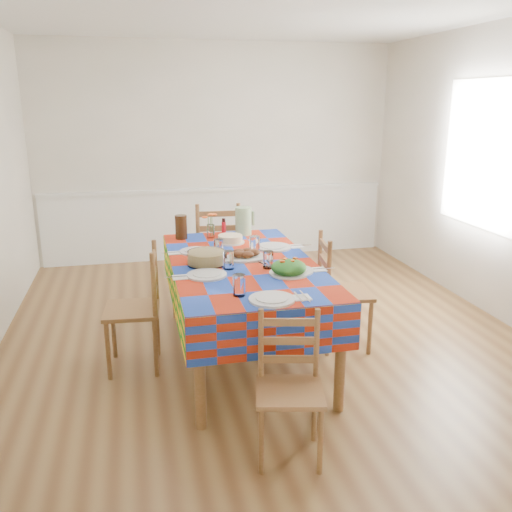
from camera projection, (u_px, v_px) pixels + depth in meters
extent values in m
cube|color=brown|center=(263.00, 334.00, 4.87)|extent=(4.50, 5.00, 0.04)
cube|color=white|center=(264.00, 2.00, 4.11)|extent=(4.50, 5.00, 0.04)
cube|color=beige|center=(217.00, 153.00, 6.85)|extent=(4.50, 0.04, 2.70)
cube|color=beige|center=(412.00, 273.00, 2.13)|extent=(4.50, 0.04, 2.70)
cube|color=beige|center=(503.00, 174.00, 4.97)|extent=(0.04, 5.00, 2.70)
cube|color=white|center=(218.00, 189.00, 6.93)|extent=(4.41, 0.06, 0.04)
cube|color=white|center=(219.00, 223.00, 7.07)|extent=(4.41, 0.03, 0.90)
plane|color=white|center=(481.00, 154.00, 5.20)|extent=(0.00, 1.40, 1.40)
cylinder|color=brown|center=(200.00, 374.00, 3.34)|extent=(0.07, 0.07, 0.75)
cylinder|color=brown|center=(341.00, 359.00, 3.54)|extent=(0.07, 0.07, 0.75)
cylinder|color=brown|center=(175.00, 280.00, 5.09)|extent=(0.07, 0.07, 0.75)
cylinder|color=brown|center=(270.00, 273.00, 5.29)|extent=(0.07, 0.07, 0.75)
cube|color=brown|center=(243.00, 265.00, 4.21)|extent=(1.05, 1.99, 0.04)
cube|color=#A0220D|center=(243.00, 262.00, 4.20)|extent=(1.09, 2.04, 0.01)
cube|color=#A0220D|center=(173.00, 287.00, 4.13)|extent=(0.01, 2.04, 0.31)
cube|color=#A0220D|center=(309.00, 277.00, 4.36)|extent=(0.01, 2.04, 0.31)
cube|color=#A0220D|center=(276.00, 335.00, 3.29)|extent=(1.09, 0.01, 0.31)
cube|color=#A0220D|center=(222.00, 248.00, 5.20)|extent=(1.09, 0.01, 0.31)
cylinder|color=silver|center=(272.00, 299.00, 3.39)|extent=(0.29, 0.29, 0.02)
cylinder|color=silver|center=(272.00, 298.00, 3.39)|extent=(0.21, 0.21, 0.01)
cylinder|color=white|center=(239.00, 285.00, 3.45)|extent=(0.08, 0.08, 0.14)
cube|color=silver|center=(302.00, 298.00, 3.43)|extent=(0.11, 0.11, 0.01)
cube|color=silver|center=(298.00, 297.00, 3.43)|extent=(0.01, 0.18, 0.00)
cube|color=silver|center=(305.00, 296.00, 3.43)|extent=(0.01, 0.22, 0.00)
cylinder|color=silver|center=(207.00, 275.00, 3.86)|extent=(0.29, 0.29, 0.01)
cylinder|color=silver|center=(207.00, 273.00, 3.86)|extent=(0.20, 0.20, 0.01)
cylinder|color=white|center=(229.00, 260.00, 4.00)|extent=(0.08, 0.08, 0.14)
cube|color=silver|center=(180.00, 277.00, 3.82)|extent=(0.11, 0.11, 0.01)
cube|color=silver|center=(177.00, 277.00, 3.82)|extent=(0.18, 0.01, 0.00)
cube|color=silver|center=(183.00, 276.00, 3.82)|extent=(0.21, 0.01, 0.00)
cylinder|color=silver|center=(196.00, 251.00, 4.46)|extent=(0.27, 0.27, 0.01)
cylinder|color=silver|center=(196.00, 250.00, 4.46)|extent=(0.19, 0.19, 0.01)
cylinder|color=white|center=(219.00, 247.00, 4.37)|extent=(0.08, 0.08, 0.13)
cube|color=silver|center=(174.00, 253.00, 4.43)|extent=(0.10, 0.10, 0.01)
cube|color=silver|center=(172.00, 253.00, 4.42)|extent=(0.17, 0.01, 0.00)
cube|color=silver|center=(177.00, 252.00, 4.43)|extent=(0.20, 0.01, 0.00)
cylinder|color=silver|center=(295.00, 271.00, 3.96)|extent=(0.27, 0.27, 0.01)
cylinder|color=silver|center=(295.00, 269.00, 3.95)|extent=(0.19, 0.19, 0.01)
cylinder|color=white|center=(268.00, 260.00, 4.02)|extent=(0.08, 0.08, 0.13)
cube|color=silver|center=(319.00, 270.00, 4.00)|extent=(0.10, 0.10, 0.01)
cube|color=silver|center=(316.00, 269.00, 3.99)|extent=(0.17, 0.01, 0.00)
cube|color=silver|center=(321.00, 269.00, 4.00)|extent=(0.20, 0.01, 0.00)
cylinder|color=silver|center=(273.00, 247.00, 4.58)|extent=(0.30, 0.30, 0.02)
cylinder|color=silver|center=(273.00, 246.00, 4.58)|extent=(0.21, 0.21, 0.01)
cylinder|color=white|center=(255.00, 245.00, 4.40)|extent=(0.09, 0.09, 0.15)
cube|color=silver|center=(296.00, 246.00, 4.63)|extent=(0.11, 0.11, 0.01)
cube|color=silver|center=(294.00, 246.00, 4.62)|extent=(0.19, 0.01, 0.00)
cube|color=silver|center=(299.00, 246.00, 4.63)|extent=(0.23, 0.01, 0.00)
ellipsoid|color=silver|center=(246.00, 257.00, 4.28)|extent=(0.38, 0.27, 0.02)
ellipsoid|color=black|center=(254.00, 253.00, 4.29)|extent=(0.10, 0.08, 0.06)
ellipsoid|color=black|center=(247.00, 251.00, 4.32)|extent=(0.10, 0.08, 0.06)
ellipsoid|color=black|center=(239.00, 252.00, 4.29)|extent=(0.10, 0.08, 0.06)
ellipsoid|color=black|center=(239.00, 254.00, 4.24)|extent=(0.10, 0.08, 0.06)
ellipsoid|color=black|center=(248.00, 255.00, 4.23)|extent=(0.10, 0.08, 0.06)
cylinder|color=silver|center=(289.00, 273.00, 3.90)|extent=(0.28, 0.28, 0.01)
ellipsoid|color=#104314|center=(289.00, 267.00, 3.89)|extent=(0.25, 0.25, 0.11)
cube|color=#E55113|center=(282.00, 261.00, 3.83)|extent=(0.03, 0.02, 0.01)
cube|color=#E55113|center=(285.00, 259.00, 3.89)|extent=(0.04, 0.04, 0.01)
cube|color=#E55113|center=(293.00, 261.00, 3.85)|extent=(0.03, 0.04, 0.01)
cube|color=#E55113|center=(295.00, 258.00, 3.91)|extent=(0.04, 0.04, 0.01)
cylinder|color=white|center=(206.00, 258.00, 4.12)|extent=(0.29, 0.29, 0.11)
cylinder|color=tan|center=(206.00, 258.00, 4.12)|extent=(0.27, 0.27, 0.09)
cylinder|color=silver|center=(230.00, 242.00, 4.75)|extent=(0.25, 0.25, 0.01)
cylinder|color=#DCBE86|center=(230.00, 238.00, 4.74)|extent=(0.21, 0.21, 0.06)
cube|color=black|center=(268.00, 265.00, 4.10)|extent=(0.14, 0.32, 0.01)
cube|color=black|center=(274.00, 264.00, 4.13)|extent=(0.07, 0.34, 0.01)
cylinder|color=white|center=(211.00, 231.00, 4.92)|extent=(0.07, 0.07, 0.12)
cylinder|color=#357226|center=(208.00, 226.00, 4.90)|extent=(0.01, 0.01, 0.17)
ellipsoid|color=#E55113|center=(205.00, 217.00, 4.87)|extent=(0.06, 0.06, 0.02)
cylinder|color=#357226|center=(212.00, 226.00, 4.92)|extent=(0.01, 0.01, 0.17)
ellipsoid|color=#E55113|center=(214.00, 215.00, 4.91)|extent=(0.06, 0.06, 0.02)
cylinder|color=#357226|center=(211.00, 227.00, 4.89)|extent=(0.01, 0.01, 0.17)
ellipsoid|color=#E55113|center=(211.00, 214.00, 4.83)|extent=(0.06, 0.06, 0.02)
cylinder|color=red|center=(224.00, 227.00, 4.97)|extent=(0.04, 0.04, 0.17)
cylinder|color=#A0C68C|center=(243.00, 221.00, 5.02)|extent=(0.15, 0.15, 0.26)
cylinder|color=black|center=(181.00, 227.00, 4.87)|extent=(0.11, 0.11, 0.21)
cube|color=silver|center=(271.00, 305.00, 3.30)|extent=(0.08, 0.02, 0.02)
cylinder|color=brown|center=(261.00, 442.00, 2.97)|extent=(0.03, 0.03, 0.41)
cylinder|color=brown|center=(320.00, 442.00, 2.97)|extent=(0.03, 0.03, 0.41)
cylinder|color=brown|center=(261.00, 411.00, 3.26)|extent=(0.03, 0.03, 0.41)
cylinder|color=brown|center=(314.00, 411.00, 3.26)|extent=(0.03, 0.03, 0.41)
cube|color=brown|center=(290.00, 392.00, 3.05)|extent=(0.45, 0.44, 0.03)
cylinder|color=brown|center=(261.00, 345.00, 3.15)|extent=(0.03, 0.03, 0.45)
cylinder|color=brown|center=(317.00, 345.00, 3.15)|extent=(0.03, 0.03, 0.45)
cube|color=brown|center=(288.00, 359.00, 3.18)|extent=(0.32, 0.09, 0.05)
cube|color=brown|center=(289.00, 341.00, 3.14)|extent=(0.32, 0.09, 0.05)
cube|color=brown|center=(289.00, 322.00, 3.11)|extent=(0.32, 0.09, 0.05)
cylinder|color=brown|center=(234.00, 270.00, 5.81)|extent=(0.04, 0.04, 0.50)
cylinder|color=brown|center=(197.00, 272.00, 5.75)|extent=(0.04, 0.04, 0.50)
cylinder|color=brown|center=(239.00, 281.00, 5.45)|extent=(0.04, 0.04, 0.50)
cylinder|color=brown|center=(200.00, 283.00, 5.39)|extent=(0.04, 0.04, 0.50)
cube|color=brown|center=(217.00, 252.00, 5.53)|extent=(0.49, 0.47, 0.03)
cylinder|color=brown|center=(239.00, 231.00, 5.30)|extent=(0.04, 0.04, 0.55)
cylinder|color=brown|center=(198.00, 232.00, 5.24)|extent=(0.04, 0.04, 0.55)
cube|color=brown|center=(219.00, 242.00, 5.30)|extent=(0.40, 0.05, 0.06)
cube|color=brown|center=(218.00, 228.00, 5.26)|extent=(0.40, 0.05, 0.06)
cube|color=brown|center=(218.00, 214.00, 5.22)|extent=(0.40, 0.05, 0.06)
cylinder|color=brown|center=(114.00, 331.00, 4.32)|extent=(0.04, 0.04, 0.46)
cylinder|color=brown|center=(108.00, 351.00, 3.98)|extent=(0.04, 0.04, 0.46)
cylinder|color=brown|center=(157.00, 328.00, 4.37)|extent=(0.04, 0.04, 0.46)
cylinder|color=brown|center=(156.00, 348.00, 4.02)|extent=(0.04, 0.04, 0.46)
cube|color=brown|center=(132.00, 310.00, 4.11)|extent=(0.44, 0.46, 0.03)
cylinder|color=brown|center=(155.00, 272.00, 4.24)|extent=(0.04, 0.04, 0.51)
cylinder|color=brown|center=(154.00, 287.00, 3.89)|extent=(0.04, 0.04, 0.51)
cube|color=brown|center=(155.00, 292.00, 4.09)|extent=(0.05, 0.37, 0.05)
cube|color=brown|center=(154.00, 275.00, 4.06)|extent=(0.05, 0.37, 0.05)
cube|color=brown|center=(153.00, 258.00, 4.02)|extent=(0.05, 0.37, 0.05)
cylinder|color=brown|center=(370.00, 328.00, 4.38)|extent=(0.04, 0.04, 0.46)
cylinder|color=brown|center=(358.00, 311.00, 4.73)|extent=(0.04, 0.04, 0.46)
cylinder|color=brown|center=(328.00, 329.00, 4.35)|extent=(0.04, 0.04, 0.46)
cylinder|color=brown|center=(319.00, 312.00, 4.70)|extent=(0.04, 0.04, 0.46)
cube|color=brown|center=(345.00, 293.00, 4.47)|extent=(0.46, 0.48, 0.03)
cylinder|color=brown|center=(329.00, 273.00, 4.22)|extent=(0.04, 0.04, 0.51)
cylinder|color=brown|center=(320.00, 259.00, 4.56)|extent=(0.04, 0.04, 0.51)
cube|color=brown|center=(324.00, 278.00, 4.42)|extent=(0.07, 0.36, 0.05)
cube|color=brown|center=(324.00, 262.00, 4.38)|extent=(0.07, 0.36, 0.05)
cube|color=brown|center=(325.00, 246.00, 4.34)|extent=(0.07, 0.36, 0.05)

